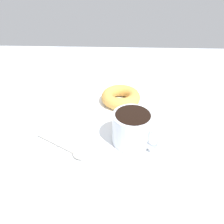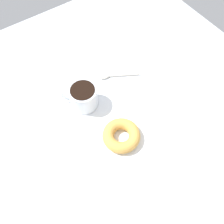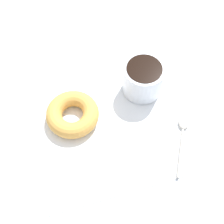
# 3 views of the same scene
# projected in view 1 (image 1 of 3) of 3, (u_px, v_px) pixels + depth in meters

# --- Properties ---
(ground_plane) EXTENTS (1.20, 1.20, 0.02)m
(ground_plane) POSITION_uv_depth(u_px,v_px,m) (112.00, 121.00, 0.61)
(ground_plane) COLOR #B2BCC6
(napkin) EXTENTS (0.36, 0.36, 0.00)m
(napkin) POSITION_uv_depth(u_px,v_px,m) (112.00, 118.00, 0.60)
(napkin) COLOR white
(napkin) RESTS_ON ground_plane
(coffee_cup) EXTENTS (0.11, 0.10, 0.08)m
(coffee_cup) POSITION_uv_depth(u_px,v_px,m) (133.00, 128.00, 0.50)
(coffee_cup) COLOR silver
(coffee_cup) RESTS_ON napkin
(donut) EXTENTS (0.12, 0.12, 0.04)m
(donut) POSITION_uv_depth(u_px,v_px,m) (121.00, 97.00, 0.66)
(donut) COLOR gold
(donut) RESTS_ON napkin
(spoon) EXTENTS (0.14, 0.09, 0.01)m
(spoon) POSITION_uv_depth(u_px,v_px,m) (72.00, 151.00, 0.49)
(spoon) COLOR #B7B2A8
(spoon) RESTS_ON napkin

